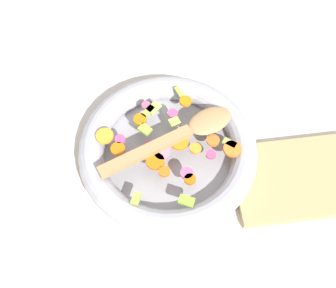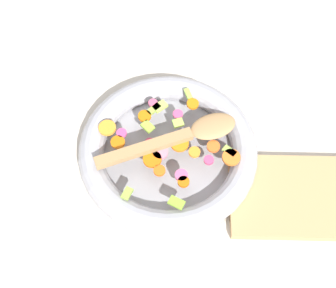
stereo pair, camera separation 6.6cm
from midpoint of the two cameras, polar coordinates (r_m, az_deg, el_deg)
The scene contains 5 objects.
ground_plane at distance 0.94m, azimuth 2.02°, elevation -1.64°, with size 4.00×4.00×0.00m, color beige.
skillet at distance 0.92m, azimuth 2.07°, elevation -0.99°, with size 0.35×0.35×0.05m.
chopped_vegetables at distance 0.89m, azimuth 2.35°, elevation 0.11°, with size 0.28×0.27×0.01m.
wooden_spoon at distance 0.89m, azimuth 3.89°, elevation 0.83°, with size 0.28×0.14×0.01m.
cutting_board at distance 0.94m, azimuth 18.48°, elevation -6.25°, with size 0.29×0.17×0.02m.
Camera 2 is at (0.01, -0.44, 0.83)m, focal length 50.00 mm.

